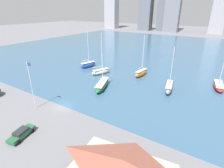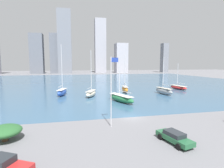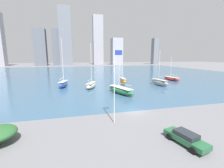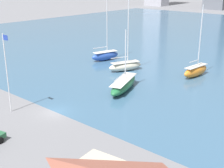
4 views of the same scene
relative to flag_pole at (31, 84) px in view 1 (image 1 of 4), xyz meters
name	(u,v)px [view 1 (image 1 of 4)]	position (x,y,z in m)	size (l,w,h in m)	color
ground_plane	(64,106)	(4.86, 4.06, -6.15)	(500.00, 500.00, 0.00)	slate
harbor_water	(159,52)	(4.86, 74.06, -6.15)	(180.00, 140.00, 0.00)	#385B7A
flag_pole	(31,84)	(0.00, 0.00, 0.00)	(1.24, 0.14, 11.33)	silver
distant_city_skyline	(177,5)	(-12.34, 172.35, 19.23)	(199.72, 20.39, 67.19)	#9E9EA8
sailboat_gray	(169,87)	(23.66, 26.14, -4.98)	(3.33, 8.47, 12.47)	gray
sailboat_orange	(141,73)	(12.10, 33.24, -4.97)	(2.50, 7.54, 13.70)	orange
sailboat_blue	(88,65)	(-9.78, 30.99, -4.96)	(3.77, 7.38, 16.39)	#284CA8
sailboat_green	(102,85)	(6.44, 17.81, -5.15)	(5.98, 10.84, 10.26)	#236B3D
sailboat_cream	(101,71)	(-0.79, 27.26, -5.10)	(4.92, 7.69, 14.49)	beige
sailboat_red	(219,86)	(35.50, 35.99, -5.36)	(3.88, 9.41, 10.37)	#B72828
parked_sedan_green	(21,133)	(6.67, -7.66, -5.33)	(2.97, 5.44, 1.54)	#235B38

